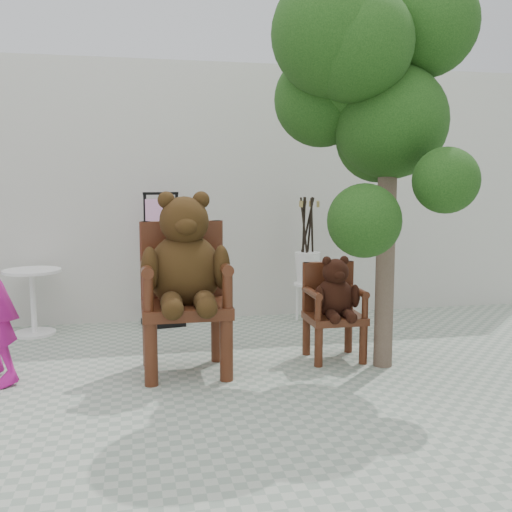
# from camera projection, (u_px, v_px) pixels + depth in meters

# --- Properties ---
(ground_plane) EXTENTS (60.00, 60.00, 0.00)m
(ground_plane) POSITION_uv_depth(u_px,v_px,m) (223.00, 394.00, 4.63)
(ground_plane) COLOR #98A08F
(ground_plane) RESTS_ON ground
(back_wall) EXTENTS (9.00, 1.00, 3.00)m
(back_wall) POSITION_uv_depth(u_px,v_px,m) (185.00, 192.00, 7.46)
(back_wall) COLOR beige
(back_wall) RESTS_ON ground
(chair_big) EXTENTS (0.74, 0.82, 1.55)m
(chair_big) POSITION_uv_depth(u_px,v_px,m) (185.00, 271.00, 5.06)
(chair_big) COLOR #3D1A0D
(chair_big) RESTS_ON ground
(chair_small) EXTENTS (0.50, 0.52, 0.96)m
(chair_small) POSITION_uv_depth(u_px,v_px,m) (334.00, 299.00, 5.49)
(chair_small) COLOR #3D1A0D
(chair_small) RESTS_ON ground
(cafe_table) EXTENTS (0.60, 0.60, 0.70)m
(cafe_table) POSITION_uv_depth(u_px,v_px,m) (33.00, 294.00, 6.37)
(cafe_table) COLOR white
(cafe_table) RESTS_ON ground
(display_stand) EXTENTS (0.50, 0.42, 1.51)m
(display_stand) POSITION_uv_depth(u_px,v_px,m) (162.00, 275.00, 6.77)
(display_stand) COLOR black
(display_stand) RESTS_ON ground
(stool_bucket) EXTENTS (0.32, 0.32, 1.46)m
(stool_bucket) POSITION_uv_depth(u_px,v_px,m) (307.00, 267.00, 6.97)
(stool_bucket) COLOR white
(stool_bucket) RESTS_ON ground
(tree) EXTENTS (1.80, 1.64, 3.41)m
(tree) POSITION_uv_depth(u_px,v_px,m) (368.00, 82.00, 5.00)
(tree) COLOR #48372B
(tree) RESTS_ON ground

